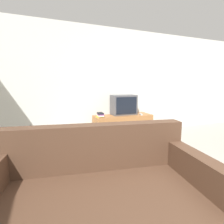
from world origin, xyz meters
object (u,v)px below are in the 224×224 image
Objects in this scene: television at (124,105)px; couch at (101,204)px; book_stack at (100,115)px; remote_on_stand at (141,114)px; tv_stand at (123,126)px.

television is 0.32× the size of couch.
television is at bearing 70.28° from couch.
remote_on_stand is at bearing -2.87° from book_stack.
book_stack reaches higher than tv_stand.
book_stack is (-0.59, -0.05, 0.32)m from tv_stand.
television is at bearing 56.74° from tv_stand.
book_stack is at bearing -168.53° from television.
couch is at bearing -119.07° from tv_stand.
couch is 8.77× the size of book_stack.
tv_stand is 0.68m from book_stack.
television is at bearing 154.43° from remote_on_stand.
book_stack is (0.80, 2.46, 0.29)m from couch.
tv_stand is 2.87m from couch.
book_stack is at bearing 177.13° from remote_on_stand.
tv_stand is at bearing 4.99° from book_stack.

